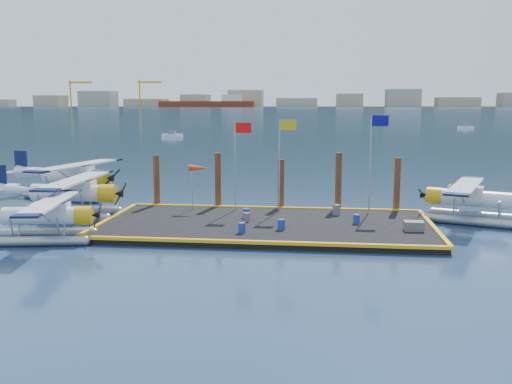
# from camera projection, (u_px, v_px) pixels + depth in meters

# --- Properties ---
(ground) EXTENTS (4000.00, 4000.00, 0.00)m
(ground) POSITION_uv_depth(u_px,v_px,m) (266.00, 229.00, 35.16)
(ground) COLOR navy
(ground) RESTS_ON ground
(dock) EXTENTS (20.00, 10.00, 0.40)m
(dock) POSITION_uv_depth(u_px,v_px,m) (266.00, 226.00, 35.13)
(dock) COLOR black
(dock) RESTS_ON ground
(dock_bumpers) EXTENTS (20.25, 10.25, 0.18)m
(dock_bumpers) POSITION_uv_depth(u_px,v_px,m) (266.00, 221.00, 35.09)
(dock_bumpers) COLOR #EFAB0E
(dock_bumpers) RESTS_ON dock
(far_backdrop) EXTENTS (3050.00, 2050.00, 810.00)m
(far_backdrop) POSITION_uv_depth(u_px,v_px,m) (403.00, 101.00, 1710.51)
(far_backdrop) COLOR black
(far_backdrop) RESTS_ON ground
(seaplane_a) EXTENTS (7.91, 8.66, 3.06)m
(seaplane_a) POSITION_uv_depth(u_px,v_px,m) (45.00, 218.00, 31.80)
(seaplane_a) COLOR gray
(seaplane_a) RESTS_ON ground
(seaplane_b) EXTENTS (9.10, 10.03, 3.58)m
(seaplane_b) POSITION_uv_depth(u_px,v_px,m) (71.00, 196.00, 38.17)
(seaplane_b) COLOR gray
(seaplane_b) RESTS_ON ground
(seaplane_c) EXTENTS (9.72, 10.53, 3.73)m
(seaplane_c) POSITION_uv_depth(u_px,v_px,m) (74.00, 179.00, 46.10)
(seaplane_c) COLOR gray
(seaplane_c) RESTS_ON ground
(seaplane_d) EXTENTS (8.57, 9.10, 3.28)m
(seaplane_d) POSITION_uv_depth(u_px,v_px,m) (471.00, 201.00, 36.92)
(seaplane_d) COLOR gray
(seaplane_d) RESTS_ON ground
(drum_0) EXTENTS (0.41, 0.41, 0.57)m
(drum_0) POSITION_uv_depth(u_px,v_px,m) (247.00, 217.00, 35.35)
(drum_0) COLOR #59595E
(drum_0) RESTS_ON dock
(drum_1) EXTENTS (0.43, 0.43, 0.61)m
(drum_1) POSITION_uv_depth(u_px,v_px,m) (281.00, 224.00, 33.16)
(drum_1) COLOR #1B3496
(drum_1) RESTS_ON dock
(drum_2) EXTENTS (0.40, 0.40, 0.57)m
(drum_2) POSITION_uv_depth(u_px,v_px,m) (356.00, 219.00, 34.80)
(drum_2) COLOR #1B3496
(drum_2) RESTS_ON dock
(drum_3) EXTENTS (0.42, 0.42, 0.59)m
(drum_3) POSITION_uv_depth(u_px,v_px,m) (242.00, 228.00, 32.35)
(drum_3) COLOR #1B3496
(drum_3) RESTS_ON dock
(drum_4) EXTENTS (0.49, 0.49, 0.69)m
(drum_4) POSITION_uv_depth(u_px,v_px,m) (336.00, 210.00, 37.46)
(drum_4) COLOR #59595E
(drum_4) RESTS_ON dock
(drum_5) EXTENTS (0.42, 0.42, 0.58)m
(drum_5) POSITION_uv_depth(u_px,v_px,m) (246.00, 213.00, 36.63)
(drum_5) COLOR #1B3496
(drum_5) RESTS_ON dock
(crate) EXTENTS (1.10, 0.73, 0.55)m
(crate) POSITION_uv_depth(u_px,v_px,m) (414.00, 226.00, 32.90)
(crate) COLOR #59595E
(crate) RESTS_ON dock
(flagpole_red) EXTENTS (1.14, 0.08, 6.00)m
(flagpole_red) POSITION_uv_depth(u_px,v_px,m) (238.00, 152.00, 38.47)
(flagpole_red) COLOR #95969E
(flagpole_red) RESTS_ON dock
(flagpole_yellow) EXTENTS (1.14, 0.08, 6.20)m
(flagpole_yellow) POSITION_uv_depth(u_px,v_px,m) (282.00, 151.00, 38.10)
(flagpole_yellow) COLOR #95969E
(flagpole_yellow) RESTS_ON dock
(flagpole_blue) EXTENTS (1.14, 0.08, 6.50)m
(flagpole_blue) POSITION_uv_depth(u_px,v_px,m) (374.00, 149.00, 37.39)
(flagpole_blue) COLOR #95969E
(flagpole_blue) RESTS_ON dock
(windsock) EXTENTS (1.40, 0.44, 3.12)m
(windsock) POSITION_uv_depth(u_px,v_px,m) (199.00, 169.00, 38.96)
(windsock) COLOR #95969E
(windsock) RESTS_ON dock
(piling_0) EXTENTS (0.44, 0.44, 4.00)m
(piling_0) POSITION_uv_depth(u_px,v_px,m) (157.00, 183.00, 41.13)
(piling_0) COLOR #452413
(piling_0) RESTS_ON ground
(piling_1) EXTENTS (0.44, 0.44, 4.20)m
(piling_1) POSITION_uv_depth(u_px,v_px,m) (218.00, 182.00, 40.59)
(piling_1) COLOR #452413
(piling_1) RESTS_ON ground
(piling_2) EXTENTS (0.44, 0.44, 3.80)m
(piling_2) POSITION_uv_depth(u_px,v_px,m) (281.00, 186.00, 40.11)
(piling_2) COLOR #452413
(piling_2) RESTS_ON ground
(piling_3) EXTENTS (0.44, 0.44, 4.30)m
(piling_3) POSITION_uv_depth(u_px,v_px,m) (338.00, 184.00, 39.61)
(piling_3) COLOR #452413
(piling_3) RESTS_ON ground
(piling_4) EXTENTS (0.44, 0.44, 4.00)m
(piling_4) POSITION_uv_depth(u_px,v_px,m) (397.00, 187.00, 39.17)
(piling_4) COLOR #452413
(piling_4) RESTS_ON ground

